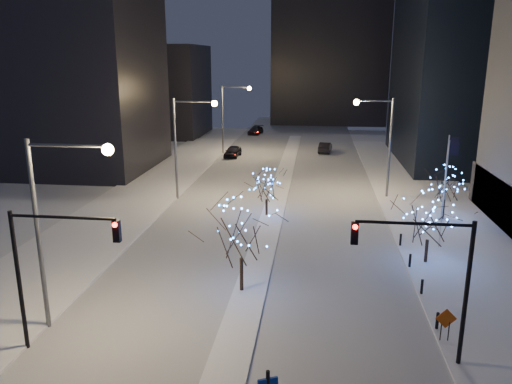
# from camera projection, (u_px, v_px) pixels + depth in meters

# --- Properties ---
(ground) EXTENTS (160.00, 160.00, 0.00)m
(ground) POSITION_uv_depth(u_px,v_px,m) (229.00, 362.00, 23.22)
(ground) COLOR silver
(ground) RESTS_ON ground
(road) EXTENTS (20.00, 130.00, 0.02)m
(road) POSITION_uv_depth(u_px,v_px,m) (282.00, 183.00, 56.78)
(road) COLOR #AEB3BD
(road) RESTS_ON ground
(median) EXTENTS (2.00, 80.00, 0.15)m
(median) POSITION_uv_depth(u_px,v_px,m) (279.00, 193.00, 51.96)
(median) COLOR white
(median) RESTS_ON ground
(east_sidewalk) EXTENTS (10.00, 90.00, 0.15)m
(east_sidewalk) POSITION_uv_depth(u_px,v_px,m) (453.00, 231.00, 40.64)
(east_sidewalk) COLOR white
(east_sidewalk) RESTS_ON ground
(west_sidewalk) EXTENTS (8.00, 90.00, 0.15)m
(west_sidewalk) POSITION_uv_depth(u_px,v_px,m) (112.00, 218.00, 44.00)
(west_sidewalk) COLOR white
(west_sidewalk) RESTS_ON ground
(filler_west_near) EXTENTS (22.00, 18.00, 24.00)m
(filler_west_near) POSITION_uv_depth(u_px,v_px,m) (61.00, 73.00, 61.72)
(filler_west_near) COLOR black
(filler_west_near) RESTS_ON ground
(filler_west_far) EXTENTS (18.00, 16.00, 16.00)m
(filler_west_far) POSITION_uv_depth(u_px,v_px,m) (154.00, 91.00, 91.29)
(filler_west_far) COLOR black
(filler_west_far) RESTS_ON ground
(horizon_block) EXTENTS (24.00, 14.00, 42.00)m
(horizon_block) POSITION_uv_depth(u_px,v_px,m) (331.00, 23.00, 105.30)
(horizon_block) COLOR black
(horizon_block) RESTS_ON ground
(street_lamp_w_near) EXTENTS (4.40, 0.56, 10.00)m
(street_lamp_w_near) POSITION_uv_depth(u_px,v_px,m) (55.00, 210.00, 24.49)
(street_lamp_w_near) COLOR #595E66
(street_lamp_w_near) RESTS_ON ground
(street_lamp_w_mid) EXTENTS (4.40, 0.56, 10.00)m
(street_lamp_w_mid) POSITION_uv_depth(u_px,v_px,m) (185.00, 135.00, 48.46)
(street_lamp_w_mid) COLOR #595E66
(street_lamp_w_mid) RESTS_ON ground
(street_lamp_w_far) EXTENTS (4.40, 0.56, 10.00)m
(street_lamp_w_far) POSITION_uv_depth(u_px,v_px,m) (229.00, 110.00, 72.44)
(street_lamp_w_far) COLOR #595E66
(street_lamp_w_far) RESTS_ON ground
(street_lamp_east) EXTENTS (3.90, 0.56, 10.00)m
(street_lamp_east) POSITION_uv_depth(u_px,v_px,m) (381.00, 134.00, 49.14)
(street_lamp_east) COLOR #595E66
(street_lamp_east) RESTS_ON ground
(traffic_signal_west) EXTENTS (5.26, 0.43, 7.00)m
(traffic_signal_west) POSITION_uv_depth(u_px,v_px,m) (47.00, 259.00, 22.96)
(traffic_signal_west) COLOR black
(traffic_signal_west) RESTS_ON ground
(traffic_signal_east) EXTENTS (5.26, 0.43, 7.00)m
(traffic_signal_east) POSITION_uv_depth(u_px,v_px,m) (432.00, 268.00, 21.90)
(traffic_signal_east) COLOR black
(traffic_signal_east) RESTS_ON ground
(flagpoles) EXTENTS (1.35, 2.60, 8.00)m
(flagpoles) POSITION_uv_depth(u_px,v_px,m) (446.00, 182.00, 36.96)
(flagpoles) COLOR silver
(flagpoles) RESTS_ON east_sidewalk
(bollards) EXTENTS (0.16, 12.16, 0.90)m
(bollards) POSITION_uv_depth(u_px,v_px,m) (416.00, 273.00, 31.47)
(bollards) COLOR black
(bollards) RESTS_ON east_sidewalk
(car_near) EXTENTS (2.22, 4.80, 1.59)m
(car_near) POSITION_uv_depth(u_px,v_px,m) (233.00, 152.00, 71.38)
(car_near) COLOR black
(car_near) RESTS_ON ground
(car_mid) EXTENTS (2.21, 4.85, 1.54)m
(car_mid) POSITION_uv_depth(u_px,v_px,m) (325.00, 147.00, 74.83)
(car_mid) COLOR black
(car_mid) RESTS_ON ground
(car_far) EXTENTS (2.78, 5.28, 1.46)m
(car_far) POSITION_uv_depth(u_px,v_px,m) (256.00, 130.00, 92.97)
(car_far) COLOR black
(car_far) RESTS_ON ground
(holiday_tree_median_near) EXTENTS (5.24, 5.24, 6.07)m
(holiday_tree_median_near) POSITION_uv_depth(u_px,v_px,m) (241.00, 229.00, 29.14)
(holiday_tree_median_near) COLOR black
(holiday_tree_median_near) RESTS_ON median
(holiday_tree_median_far) EXTENTS (3.80, 3.80, 4.21)m
(holiday_tree_median_far) POSITION_uv_depth(u_px,v_px,m) (267.00, 186.00, 43.95)
(holiday_tree_median_far) COLOR black
(holiday_tree_median_far) RESTS_ON median
(holiday_tree_plaza_near) EXTENTS (4.20, 4.20, 5.02)m
(holiday_tree_plaza_near) POSITION_uv_depth(u_px,v_px,m) (429.00, 218.00, 33.51)
(holiday_tree_plaza_near) COLOR black
(holiday_tree_plaza_near) RESTS_ON east_sidewalk
(holiday_tree_plaza_far) EXTENTS (3.93, 3.93, 4.54)m
(holiday_tree_plaza_far) POSITION_uv_depth(u_px,v_px,m) (445.00, 185.00, 42.76)
(holiday_tree_plaza_far) COLOR black
(holiday_tree_plaza_far) RESTS_ON east_sidewalk
(construction_sign) EXTENTS (1.05, 0.11, 1.73)m
(construction_sign) POSITION_uv_depth(u_px,v_px,m) (446.00, 321.00, 24.48)
(construction_sign) COLOR black
(construction_sign) RESTS_ON east_sidewalk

